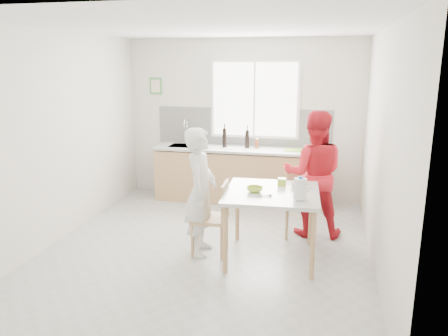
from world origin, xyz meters
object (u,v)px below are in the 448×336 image
object	(u,v)px
wine_bottle_b	(247,139)
wine_bottle_a	(225,138)
dining_table	(272,198)
person_red	(313,174)
chair_far	(301,199)
person_white	(201,192)
chair_left	(215,215)
bowl_white	(298,185)
milk_jug	(301,188)
bowl_green	(255,189)

from	to	relation	value
wine_bottle_b	wine_bottle_a	bearing A→B (deg)	-176.74
dining_table	person_red	bearing A→B (deg)	63.11
dining_table	person_red	size ratio (longest dim) A/B	0.67
chair_far	wine_bottle_a	size ratio (longest dim) A/B	2.83
person_white	wine_bottle_a	world-z (taller)	person_white
chair_far	dining_table	bearing A→B (deg)	-113.15
chair_far	wine_bottle_b	distance (m)	1.72
chair_left	bowl_white	size ratio (longest dim) A/B	4.57
dining_table	chair_left	distance (m)	0.72
milk_jug	dining_table	bearing A→B (deg)	139.13
chair_left	chair_far	distance (m)	1.32
chair_left	person_white	world-z (taller)	person_white
milk_jug	bowl_white	bearing A→B (deg)	92.57
wine_bottle_b	person_white	bearing A→B (deg)	-94.56
chair_far	person_white	bearing A→B (deg)	-145.87
chair_left	chair_far	xyz separation A→B (m)	(0.98, 0.88, -0.00)
wine_bottle_a	chair_far	bearing A→B (deg)	-42.76
milk_jug	wine_bottle_b	world-z (taller)	wine_bottle_b
dining_table	chair_far	world-z (taller)	chair_far
milk_jug	wine_bottle_b	xyz separation A→B (m)	(-1.02, 2.38, 0.10)
chair_far	person_red	bearing A→B (deg)	12.53
chair_left	bowl_white	bearing A→B (deg)	104.30
wine_bottle_a	bowl_green	bearing A→B (deg)	-68.16
person_white	chair_far	bearing A→B (deg)	-55.87
chair_far	wine_bottle_b	size ratio (longest dim) A/B	3.02
chair_far	milk_jug	xyz separation A→B (m)	(0.04, -1.10, 0.47)
bowl_white	person_white	bearing A→B (deg)	-164.44
chair_left	chair_far	size ratio (longest dim) A/B	1.00
dining_table	chair_far	bearing A→B (deg)	70.22
bowl_green	person_red	bearing A→B (deg)	55.67
dining_table	wine_bottle_a	size ratio (longest dim) A/B	3.58
bowl_green	bowl_white	world-z (taller)	bowl_green
chair_left	bowl_green	distance (m)	0.60
milk_jug	bowl_green	bearing A→B (deg)	156.27
dining_table	bowl_white	xyz separation A→B (m)	(0.28, 0.27, 0.11)
chair_left	bowl_green	bearing A→B (deg)	84.07
person_white	person_red	distance (m)	1.60
dining_table	bowl_green	bearing A→B (deg)	-162.59
dining_table	milk_jug	xyz separation A→B (m)	(0.34, -0.26, 0.22)
chair_far	wine_bottle_b	world-z (taller)	wine_bottle_b
chair_left	bowl_green	size ratio (longest dim) A/B	4.77
person_white	dining_table	bearing A→B (deg)	-90.00
chair_left	milk_jug	size ratio (longest dim) A/B	3.65
chair_far	person_red	size ratio (longest dim) A/B	0.53
chair_left	person_white	distance (m)	0.33
bowl_white	wine_bottle_b	world-z (taller)	wine_bottle_b
chair_left	milk_jug	distance (m)	1.14
bowl_green	milk_jug	size ratio (longest dim) A/B	0.76
dining_table	chair_left	bearing A→B (deg)	-176.63
person_white	wine_bottle_a	bearing A→B (deg)	2.12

